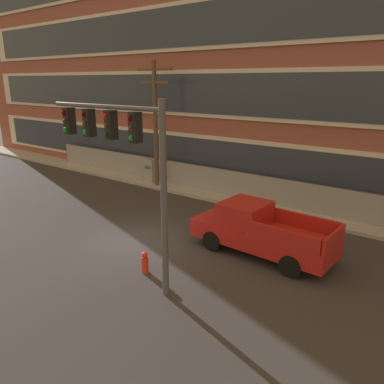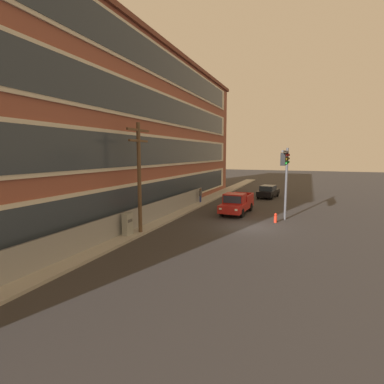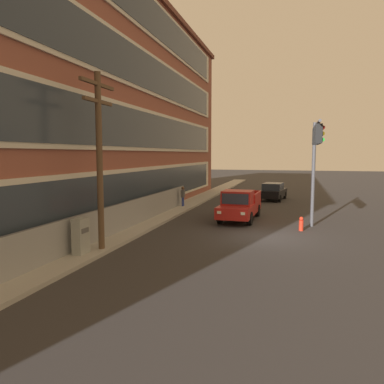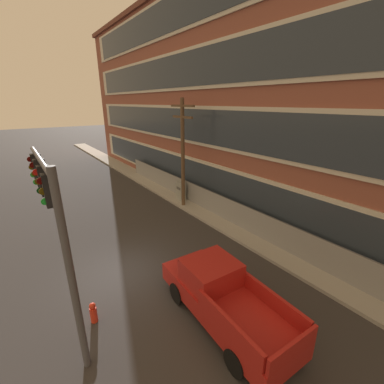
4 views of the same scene
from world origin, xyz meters
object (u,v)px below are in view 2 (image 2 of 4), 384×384
object	(u,v)px
pedestrian_near_cabinet	(200,195)
fire_hydrant	(275,218)
electrical_cabinet	(128,225)
pickup_truck_red	(237,204)
sedan_black	(268,191)
utility_pole_near_corner	(139,173)
traffic_signal_mast	(285,167)

from	to	relation	value
pedestrian_near_cabinet	fire_hydrant	bearing A→B (deg)	-126.63
electrical_cabinet	pickup_truck_red	bearing A→B (deg)	-25.62
pickup_truck_red	sedan_black	world-z (taller)	pickup_truck_red
electrical_cabinet	fire_hydrant	size ratio (longest dim) A/B	2.07
utility_pole_near_corner	fire_hydrant	size ratio (longest dim) A/B	9.71
electrical_cabinet	pedestrian_near_cabinet	bearing A→B (deg)	0.21
pickup_truck_red	fire_hydrant	world-z (taller)	pickup_truck_red
utility_pole_near_corner	electrical_cabinet	size ratio (longest dim) A/B	4.69
sedan_black	pedestrian_near_cabinet	xyz separation A→B (m)	(-7.24, 6.46, 0.18)
sedan_black	pedestrian_near_cabinet	size ratio (longest dim) A/B	2.76
sedan_black	pedestrian_near_cabinet	world-z (taller)	pedestrian_near_cabinet
electrical_cabinet	fire_hydrant	bearing A→B (deg)	-47.77
traffic_signal_mast	fire_hydrant	distance (m)	4.13
sedan_black	pedestrian_near_cabinet	bearing A→B (deg)	138.28
pickup_truck_red	pedestrian_near_cabinet	bearing A→B (deg)	50.89
utility_pole_near_corner	pedestrian_near_cabinet	world-z (taller)	utility_pole_near_corner
traffic_signal_mast	pickup_truck_red	size ratio (longest dim) A/B	1.06
sedan_black	fire_hydrant	size ratio (longest dim) A/B	5.98
sedan_black	utility_pole_near_corner	bearing A→B (deg)	163.86
pickup_truck_red	utility_pole_near_corner	world-z (taller)	utility_pole_near_corner
fire_hydrant	pedestrian_near_cabinet	bearing A→B (deg)	53.37
pickup_truck_red	fire_hydrant	bearing A→B (deg)	-123.04
utility_pole_near_corner	pedestrian_near_cabinet	bearing A→B (deg)	1.93
pickup_truck_red	utility_pole_near_corner	size ratio (longest dim) A/B	0.75
pedestrian_near_cabinet	sedan_black	bearing A→B (deg)	-41.72
electrical_cabinet	pedestrian_near_cabinet	size ratio (longest dim) A/B	0.96
utility_pole_near_corner	sedan_black	bearing A→B (deg)	-16.14
traffic_signal_mast	electrical_cabinet	xyz separation A→B (m)	(-7.75, 9.34, -3.65)
electrical_cabinet	pedestrian_near_cabinet	xyz separation A→B (m)	(14.45, 0.05, 0.17)
electrical_cabinet	sedan_black	bearing A→B (deg)	-16.45
utility_pole_near_corner	pedestrian_near_cabinet	xyz separation A→B (m)	(13.50, 0.46, -3.28)
pickup_truck_red	electrical_cabinet	distance (m)	11.49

